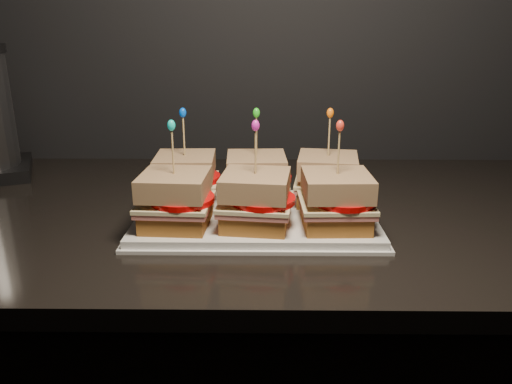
{
  "coord_description": "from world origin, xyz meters",
  "views": [
    {
      "loc": [
        0.31,
        0.79,
        1.25
      ],
      "look_at": [
        0.3,
        1.58,
        0.98
      ],
      "focal_mm": 35.0,
      "sensor_mm": 36.0,
      "label": 1
    }
  ],
  "objects": [
    {
      "name": "sandwich_1_frill",
      "position": [
        0.3,
        1.63,
        1.11
      ],
      "size": [
        0.01,
        0.01,
        0.02
      ],
      "primitive_type": "ellipsoid",
      "color": "green",
      "rests_on": "sandwich_1_pick"
    },
    {
      "name": "sandwich_3_bread_top",
      "position": [
        0.17,
        1.52,
        1.01
      ],
      "size": [
        0.11,
        0.11,
        0.03
      ],
      "primitive_type": "cube",
      "rotation": [
        0.0,
        0.0,
        -0.06
      ],
      "color": "brown",
      "rests_on": "sandwich_3_tomato"
    },
    {
      "name": "sandwich_0_cheese",
      "position": [
        0.17,
        1.63,
        0.99
      ],
      "size": [
        0.12,
        0.11,
        0.01
      ],
      "primitive_type": "cube",
      "rotation": [
        0.0,
        0.0,
        0.03
      ],
      "color": "beige",
      "rests_on": "sandwich_0_ham"
    },
    {
      "name": "sandwich_4_frill",
      "position": [
        0.3,
        1.52,
        1.11
      ],
      "size": [
        0.01,
        0.01,
        0.02
      ],
      "primitive_type": "ellipsoid",
      "color": "#CF21A4",
      "rests_on": "sandwich_4_pick"
    },
    {
      "name": "sandwich_0_bread_bot",
      "position": [
        0.17,
        1.63,
        0.96
      ],
      "size": [
        0.1,
        0.1,
        0.03
      ],
      "primitive_type": "cube",
      "rotation": [
        0.0,
        0.0,
        0.03
      ],
      "color": "brown",
      "rests_on": "platter"
    },
    {
      "name": "sandwich_4_ham",
      "position": [
        0.3,
        1.52,
        0.98
      ],
      "size": [
        0.12,
        0.12,
        0.01
      ],
      "primitive_type": "cube",
      "rotation": [
        0.0,
        0.0,
        -0.12
      ],
      "color": "#C86D65",
      "rests_on": "sandwich_4_bread_bot"
    },
    {
      "name": "sandwich_1_ham",
      "position": [
        0.3,
        1.63,
        0.98
      ],
      "size": [
        0.11,
        0.11,
        0.01
      ],
      "primitive_type": "cube",
      "rotation": [
        0.0,
        0.0,
        0.04
      ],
      "color": "#C86D65",
      "rests_on": "sandwich_1_bread_bot"
    },
    {
      "name": "platter",
      "position": [
        0.3,
        1.58,
        0.94
      ],
      "size": [
        0.4,
        0.25,
        0.02
      ],
      "primitive_type": "cube",
      "color": "white",
      "rests_on": "granite_slab"
    },
    {
      "name": "sandwich_1_tomato",
      "position": [
        0.31,
        1.63,
        0.99
      ],
      "size": [
        0.1,
        0.1,
        0.01
      ],
      "primitive_type": "cylinder",
      "color": "red",
      "rests_on": "sandwich_1_cheese"
    },
    {
      "name": "sandwich_4_bread_bot",
      "position": [
        0.3,
        1.52,
        0.96
      ],
      "size": [
        0.11,
        0.11,
        0.03
      ],
      "primitive_type": "cube",
      "rotation": [
        0.0,
        0.0,
        -0.12
      ],
      "color": "brown",
      "rests_on": "platter"
    },
    {
      "name": "sandwich_3_pick",
      "position": [
        0.17,
        1.52,
        1.06
      ],
      "size": [
        0.0,
        0.0,
        0.09
      ],
      "primitive_type": "cylinder",
      "color": "tan",
      "rests_on": "sandwich_3_bread_top"
    },
    {
      "name": "sandwich_0_tomato",
      "position": [
        0.18,
        1.63,
        0.99
      ],
      "size": [
        0.1,
        0.1,
        0.01
      ],
      "primitive_type": "cylinder",
      "color": "red",
      "rests_on": "sandwich_0_cheese"
    },
    {
      "name": "granite_slab",
      "position": [
        0.15,
        1.66,
        0.91
      ],
      "size": [
        2.6,
        0.71,
        0.03
      ],
      "primitive_type": "cube",
      "color": "black",
      "rests_on": "cabinet"
    },
    {
      "name": "sandwich_2_bread_top",
      "position": [
        0.42,
        1.63,
        1.01
      ],
      "size": [
        0.11,
        0.11,
        0.03
      ],
      "primitive_type": "cube",
      "rotation": [
        0.0,
        0.0,
        -0.14
      ],
      "color": "brown",
      "rests_on": "sandwich_2_tomato"
    },
    {
      "name": "sandwich_0_frill",
      "position": [
        0.17,
        1.63,
        1.11
      ],
      "size": [
        0.01,
        0.01,
        0.02
      ],
      "primitive_type": "ellipsoid",
      "color": "blue",
      "rests_on": "sandwich_0_pick"
    },
    {
      "name": "sandwich_3_frill",
      "position": [
        0.17,
        1.52,
        1.11
      ],
      "size": [
        0.01,
        0.01,
        0.02
      ],
      "primitive_type": "ellipsoid",
      "color": "#0FBCAC",
      "rests_on": "sandwich_3_pick"
    },
    {
      "name": "sandwich_2_ham",
      "position": [
        0.42,
        1.63,
        0.98
      ],
      "size": [
        0.12,
        0.12,
        0.01
      ],
      "primitive_type": "cube",
      "rotation": [
        0.0,
        0.0,
        -0.14
      ],
      "color": "#C86D65",
      "rests_on": "sandwich_2_bread_bot"
    },
    {
      "name": "sandwich_5_bread_top",
      "position": [
        0.42,
        1.52,
        1.01
      ],
      "size": [
        0.1,
        0.1,
        0.03
      ],
      "primitive_type": "cube",
      "rotation": [
        0.0,
        0.0,
        0.03
      ],
      "color": "brown",
      "rests_on": "sandwich_5_tomato"
    },
    {
      "name": "sandwich_5_ham",
      "position": [
        0.42,
        1.52,
        0.98
      ],
      "size": [
        0.11,
        0.11,
        0.01
      ],
      "primitive_type": "cube",
      "rotation": [
        0.0,
        0.0,
        0.03
      ],
      "color": "#C86D65",
      "rests_on": "sandwich_5_bread_bot"
    },
    {
      "name": "sandwich_1_bread_top",
      "position": [
        0.3,
        1.63,
        1.01
      ],
      "size": [
        0.11,
        0.11,
        0.03
      ],
      "primitive_type": "cube",
      "rotation": [
        0.0,
        0.0,
        0.04
      ],
      "color": "brown",
      "rests_on": "sandwich_1_tomato"
    },
    {
      "name": "sandwich_4_tomato",
      "position": [
        0.31,
        1.52,
        0.99
      ],
      "size": [
        0.1,
        0.1,
        0.01
      ],
      "primitive_type": "cylinder",
      "color": "red",
      "rests_on": "sandwich_4_cheese"
    },
    {
      "name": "sandwich_1_cheese",
      "position": [
        0.3,
        1.63,
        0.99
      ],
      "size": [
        0.12,
        0.11,
        0.01
      ],
      "primitive_type": "cube",
      "rotation": [
        0.0,
        0.0,
        0.04
      ],
      "color": "beige",
      "rests_on": "sandwich_1_ham"
    },
    {
      "name": "sandwich_2_frill",
      "position": [
        0.42,
        1.63,
        1.11
      ],
      "size": [
        0.01,
        0.01,
        0.02
      ],
      "primitive_type": "ellipsoid",
      "color": "orange",
      "rests_on": "sandwich_2_pick"
    },
    {
      "name": "sandwich_3_bread_bot",
      "position": [
        0.17,
        1.52,
        0.96
      ],
      "size": [
        0.11,
        0.11,
        0.03
      ],
      "primitive_type": "cube",
      "rotation": [
        0.0,
        0.0,
        -0.06
      ],
      "color": "brown",
      "rests_on": "platter"
    },
    {
      "name": "sandwich_4_pick",
      "position": [
        0.3,
        1.52,
        1.06
      ],
      "size": [
        0.0,
        0.0,
        0.09
      ],
      "primitive_type": "cylinder",
      "color": "tan",
      "rests_on": "sandwich_4_bread_top"
    },
    {
      "name": "sandwich_5_frill",
      "position": [
        0.42,
        1.52,
        1.11
      ],
      "size": [
        0.01,
        0.01,
        0.02
      ],
      "primitive_type": "ellipsoid",
      "color": "red",
      "rests_on": "sandwich_5_pick"
    },
    {
      "name": "sandwich_0_ham",
      "position": [
        0.17,
        1.63,
        0.98
      ],
      "size": [
        0.11,
        0.11,
        0.01
      ],
      "primitive_type": "cube",
      "rotation": [
        0.0,
        0.0,
        0.03
      ],
      "color": "#C86D65",
      "rests_on": "sandwich_0_bread_bot"
    },
    {
      "name": "sandwich_3_cheese",
      "position": [
        0.17,
        1.52,
        0.99
      ],
      "size": [
        0.12,
        0.11,
        0.01
      ],
      "primitive_type": "cube",
      "rotation": [
        0.0,
        0.0,
        -0.06
      ],
      "color": "beige",
      "rests_on": "sandwich_3_ham"
    },
    {
      "name": "sandwich_0_pick",
      "position": [
        0.17,
        1.63,
        1.06
      ],
      "size": [
        0.0,
        0.0,
        0.09
      ],
      "primitive_type": "cylinder",
      "color": "tan",
      "rests_on": "sandwich_0_bread_top"
    },
    {
      "name": "sandwich_2_pick",
      "position": [
        0.42,
        1.63,
        1.06
      ],
      "size": [
        0.0,
        0.0,
        0.09
      ],
      "primitive_type": "cylinder",
      "color": "tan",
      "rests_on": "sandwich_2_bread_top"
    },
    {
      "name": "sandwich_4_cheese",
      "position": [
        0.3,
        1.52,
        0.99
      ],
      "size": [
        0.12,
        0.12,
        0.01
      ],
      "primitive_type": "cube",
      "rotation": [
        0.0,
        0.0,
        -0.12
      ],
      "color": "beige",
      "rests_on": "sandwich_4_ham"
    },
    {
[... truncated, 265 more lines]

